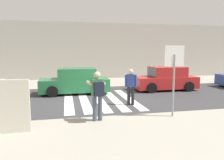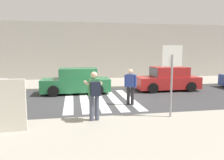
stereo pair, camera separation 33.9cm
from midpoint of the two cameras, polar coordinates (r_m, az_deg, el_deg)
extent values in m
plane|color=#38383A|center=(11.46, -2.29, -5.40)|extent=(120.00, 120.00, 0.00)
cube|color=#9E998C|center=(5.68, 6.83, -18.50)|extent=(60.00, 6.00, 0.14)
cube|color=#9E998C|center=(17.32, -5.03, -0.81)|extent=(60.00, 4.80, 0.14)
cube|color=#ADA89E|center=(21.53, -6.17, 7.38)|extent=(56.00, 4.00, 5.08)
cube|color=silver|center=(11.56, -10.35, -5.39)|extent=(0.44, 5.20, 0.01)
cube|color=silver|center=(11.58, -6.37, -5.29)|extent=(0.44, 5.20, 0.01)
cube|color=silver|center=(11.66, -2.43, -5.17)|extent=(0.44, 5.20, 0.01)
cube|color=silver|center=(11.79, 1.44, -5.02)|extent=(0.44, 5.20, 0.01)
cube|color=silver|center=(11.97, 5.21, -4.85)|extent=(0.44, 5.20, 0.01)
cylinder|color=gray|center=(8.31, 16.38, -1.56)|extent=(0.07, 0.07, 2.30)
cube|color=white|center=(8.23, 16.61, 6.05)|extent=(0.76, 0.03, 0.76)
cube|color=red|center=(8.25, 16.56, 6.05)|extent=(0.66, 0.02, 0.66)
cylinder|color=#474C60|center=(7.70, -4.12, -7.39)|extent=(0.15, 0.15, 0.88)
cylinder|color=#474C60|center=(7.74, -2.67, -7.30)|extent=(0.15, 0.15, 0.88)
cube|color=#3D844C|center=(7.56, -3.44, -1.92)|extent=(0.40, 0.28, 0.60)
sphere|color=beige|center=(7.50, -3.46, 1.32)|extent=(0.23, 0.23, 0.23)
cylinder|color=beige|center=(7.70, -5.55, -0.75)|extent=(0.16, 0.59, 0.10)
cylinder|color=beige|center=(7.81, -2.09, -0.61)|extent=(0.16, 0.59, 0.10)
cube|color=black|center=(7.92, -4.09, -0.29)|extent=(0.15, 0.11, 0.10)
cube|color=black|center=(7.34, -3.03, -2.35)|extent=(0.34, 0.23, 0.48)
cylinder|color=#232328|center=(10.56, 5.17, -4.11)|extent=(0.15, 0.15, 0.88)
cylinder|color=#232328|center=(10.53, 6.26, -4.14)|extent=(0.15, 0.15, 0.88)
cube|color=#33479E|center=(10.42, 5.77, -0.14)|extent=(0.44, 0.37, 0.60)
sphere|color=beige|center=(10.37, 5.80, 2.22)|extent=(0.23, 0.23, 0.23)
cylinder|color=#33479E|center=(10.45, 4.46, -0.21)|extent=(0.10, 0.10, 0.58)
cylinder|color=#33479E|center=(10.40, 7.08, -0.28)|extent=(0.10, 0.10, 0.58)
cube|color=#236B3D|center=(13.53, -8.73, -1.22)|extent=(4.10, 1.70, 0.76)
cube|color=#236B3D|center=(13.45, -8.15, 1.74)|extent=(2.20, 1.56, 0.64)
cube|color=slate|center=(13.45, -12.71, 1.64)|extent=(0.10, 1.50, 0.54)
cube|color=slate|center=(13.51, -4.04, 1.83)|extent=(0.10, 1.50, 0.51)
cylinder|color=black|center=(12.76, -14.34, -2.85)|extent=(0.64, 0.22, 0.64)
cylinder|color=black|center=(14.43, -13.86, -1.66)|extent=(0.64, 0.22, 0.64)
cylinder|color=black|center=(12.82, -2.92, -2.57)|extent=(0.64, 0.22, 0.64)
cylinder|color=black|center=(14.48, -3.77, -1.42)|extent=(0.64, 0.22, 0.64)
cube|color=red|center=(14.90, 14.74, -0.59)|extent=(4.10, 1.70, 0.76)
cube|color=red|center=(14.89, 15.35, 2.10)|extent=(2.20, 1.56, 0.64)
cube|color=slate|center=(14.46, 11.52, 2.06)|extent=(0.10, 1.50, 0.54)
cube|color=slate|center=(15.33, 18.63, 2.12)|extent=(0.10, 1.50, 0.51)
cylinder|color=black|center=(13.66, 11.36, -2.09)|extent=(0.64, 0.22, 0.64)
cylinder|color=black|center=(15.23, 9.02, -1.06)|extent=(0.64, 0.22, 0.64)
cylinder|color=black|center=(14.78, 20.58, -1.70)|extent=(0.64, 0.22, 0.64)
cylinder|color=black|center=(16.24, 17.53, -0.78)|extent=(0.64, 0.22, 0.64)
cube|color=beige|center=(7.20, -24.56, -6.16)|extent=(1.10, 0.10, 1.60)
cube|color=pink|center=(7.25, -24.45, -6.06)|extent=(0.96, 0.02, 1.46)
camera|label=1|loc=(0.17, -89.13, 0.11)|focal=35.00mm
camera|label=2|loc=(0.17, 90.87, -0.11)|focal=35.00mm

